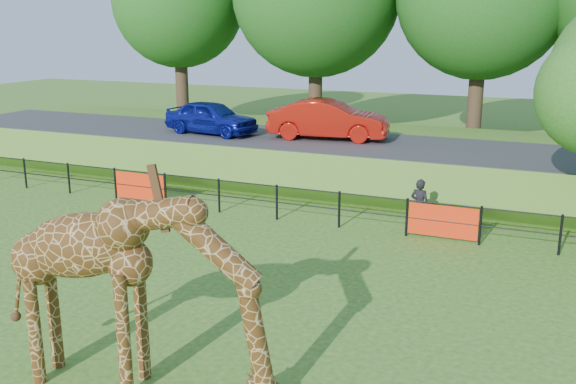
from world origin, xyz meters
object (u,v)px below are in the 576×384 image
at_px(car_red, 328,120).
at_px(visitor, 420,205).
at_px(giraffe, 139,293).
at_px(car_blue, 211,117).

distance_m(car_red, visitor, 7.69).
relative_size(car_red, visitor, 2.98).
xyz_separation_m(car_red, visitor, (4.83, -5.81, -1.40)).
bearing_deg(giraffe, visitor, 67.35).
relative_size(giraffe, visitor, 3.03).
xyz_separation_m(giraffe, visitor, (2.48, 9.95, -0.91)).
relative_size(giraffe, car_blue, 1.19).
height_order(car_blue, car_red, car_red).
height_order(giraffe, visitor, giraffe).
distance_m(giraffe, car_red, 15.94).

